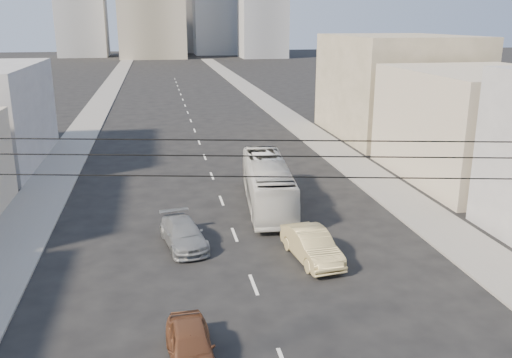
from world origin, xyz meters
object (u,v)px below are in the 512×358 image
object	(u,v)px
sedan_grey	(183,234)
sedan_tan	(312,245)
sedan_brown	(191,346)
city_bus	(268,183)

from	to	relation	value
sedan_grey	sedan_tan	bearing A→B (deg)	-35.37
sedan_tan	sedan_grey	bearing A→B (deg)	147.36
sedan_brown	sedan_tan	bearing A→B (deg)	46.40
sedan_brown	city_bus	bearing A→B (deg)	66.82
sedan_tan	sedan_grey	xyz separation A→B (m)	(-6.13, 2.90, -0.09)
sedan_tan	sedan_grey	distance (m)	6.79
city_bus	sedan_tan	distance (m)	8.44
city_bus	sedan_tan	world-z (taller)	city_bus
sedan_tan	sedan_grey	world-z (taller)	sedan_tan
sedan_brown	sedan_tan	distance (m)	9.81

